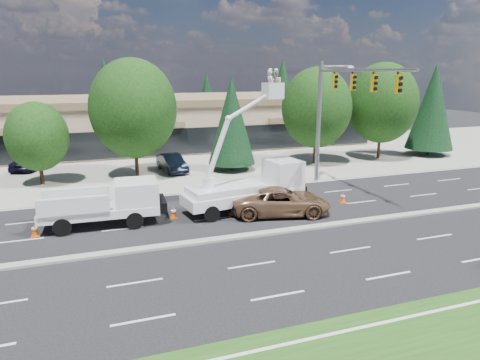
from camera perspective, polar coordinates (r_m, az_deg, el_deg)
name	(u,v)px	position (r m, az deg, el deg)	size (l,w,h in m)	color
ground	(230,239)	(21.83, -1.39, -7.85)	(140.00, 140.00, 0.00)	black
concrete_apron	(164,162)	(40.59, -10.03, 2.35)	(140.00, 22.00, 0.01)	gray
road_median	(230,238)	(21.81, -1.39, -7.71)	(120.00, 0.55, 0.12)	gray
strip_mall	(149,121)	(49.93, -12.05, 7.73)	(50.40, 15.40, 5.50)	tan
tree_front_c	(37,137)	(34.81, -25.43, 5.25)	(4.43, 4.43, 6.15)	#332114
tree_front_d	(133,109)	(34.54, -14.03, 9.22)	(6.70, 6.70, 9.30)	#332114
tree_front_e	(232,120)	(36.26, -1.13, 7.95)	(4.01, 4.01, 7.91)	#332114
tree_front_f	(316,108)	(39.38, 10.16, 9.45)	(6.26, 6.26, 8.68)	#332114
tree_front_g	(382,103)	(43.19, 18.44, 9.71)	(6.58, 6.58, 9.13)	#332114
tree_front_h	(433,107)	(47.10, 24.29, 8.91)	(4.59, 4.59, 9.05)	#332114
tree_back_b	(106,94)	(61.39, -17.42, 10.94)	(5.08, 5.08, 10.00)	#332114
tree_back_c	(207,99)	(63.48, -4.43, 10.70)	(4.11, 4.11, 8.10)	#332114
tree_back_d	(282,90)	(67.48, 5.67, 11.84)	(5.18, 5.18, 10.22)	#332114
signal_mast	(335,104)	(30.96, 12.59, 9.91)	(2.76, 10.16, 9.00)	gray
utility_pickup	(109,208)	(24.55, -17.07, -3.53)	(6.34, 2.72, 2.39)	white
bucket_truck	(254,180)	(26.06, 1.82, -0.04)	(7.72, 3.33, 8.40)	white
traffic_cone_a	(35,230)	(24.43, -25.69, -6.02)	(0.40, 0.40, 0.70)	#F75607
traffic_cone_b	(174,212)	(25.01, -8.85, -4.28)	(0.40, 0.40, 0.70)	#F75607
traffic_cone_c	(232,209)	(25.29, -1.07, -3.89)	(0.40, 0.40, 0.70)	#F75607
traffic_cone_d	(343,197)	(28.42, 13.54, -2.25)	(0.40, 0.40, 0.70)	#F75607
minivan	(281,201)	(25.34, 5.46, -2.82)	(2.67, 5.79, 1.61)	#906545
parked_car_west	(29,160)	(41.28, -26.28, 2.42)	(1.92, 4.76, 1.62)	black
parked_car_east	(172,163)	(36.58, -9.07, 2.27)	(1.56, 4.48, 1.48)	black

